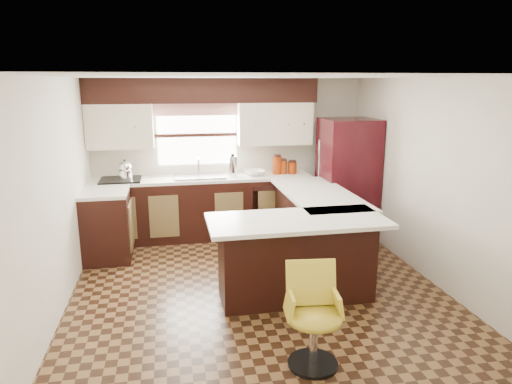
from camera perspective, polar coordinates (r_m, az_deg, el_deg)
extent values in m
plane|color=#49301A|center=(5.49, 0.02, -11.69)|extent=(4.40, 4.40, 0.00)
plane|color=silver|center=(4.96, 0.02, 14.22)|extent=(4.40, 4.40, 0.00)
plane|color=beige|center=(7.23, -3.32, 4.47)|extent=(4.40, 0.00, 4.40)
plane|color=beige|center=(3.06, 8.00, -8.58)|extent=(4.40, 0.00, 4.40)
plane|color=beige|center=(5.14, -23.64, -0.46)|extent=(0.00, 4.40, 4.40)
plane|color=beige|center=(5.86, 20.63, 1.44)|extent=(0.00, 4.40, 4.40)
cube|color=black|center=(7.05, -6.53, -2.08)|extent=(3.30, 0.60, 0.90)
cube|color=black|center=(6.47, -18.10, -4.14)|extent=(0.60, 0.70, 0.90)
cube|color=silver|center=(6.94, -6.64, 1.68)|extent=(3.30, 0.60, 0.04)
cube|color=silver|center=(6.34, -18.41, -0.07)|extent=(0.60, 0.70, 0.04)
cube|color=black|center=(6.92, -6.60, 12.48)|extent=(3.40, 0.35, 0.36)
cube|color=beige|center=(6.96, -16.64, 7.89)|extent=(0.94, 0.35, 0.64)
cube|color=beige|center=(7.11, 2.31, 8.56)|extent=(1.14, 0.35, 0.64)
cube|color=white|center=(7.11, -7.36, 7.08)|extent=(1.20, 0.02, 0.90)
cube|color=#D19B93|center=(7.04, -7.44, 10.20)|extent=(1.30, 0.06, 0.18)
cube|color=#B2B2B7|center=(6.91, -7.05, 1.93)|extent=(0.75, 0.45, 0.03)
cube|color=black|center=(6.93, 1.94, -2.45)|extent=(0.58, 0.03, 0.78)
cube|color=black|center=(6.93, -16.57, 1.48)|extent=(0.58, 0.50, 0.02)
cube|color=black|center=(6.10, 7.24, -4.61)|extent=(0.60, 1.95, 0.90)
cube|color=black|center=(5.08, 4.99, -8.38)|extent=(1.65, 0.60, 0.90)
cube|color=silver|center=(5.99, 7.83, -0.28)|extent=(0.84, 1.95, 0.04)
cube|color=silver|center=(4.83, 5.17, -3.59)|extent=(1.89, 0.84, 0.04)
cube|color=#32080D|center=(7.03, 11.31, 1.56)|extent=(0.78, 0.75, 1.82)
cylinder|color=silver|center=(6.95, -2.93, 3.26)|extent=(0.13, 0.13, 0.31)
imported|color=white|center=(7.03, -0.14, 2.43)|extent=(0.36, 0.36, 0.08)
cylinder|color=maroon|center=(7.10, 2.66, 3.36)|extent=(0.14, 0.14, 0.28)
cylinder|color=maroon|center=(7.13, 3.43, 3.11)|extent=(0.12, 0.12, 0.21)
cylinder|color=maroon|center=(7.17, 4.56, 3.04)|extent=(0.14, 0.14, 0.18)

